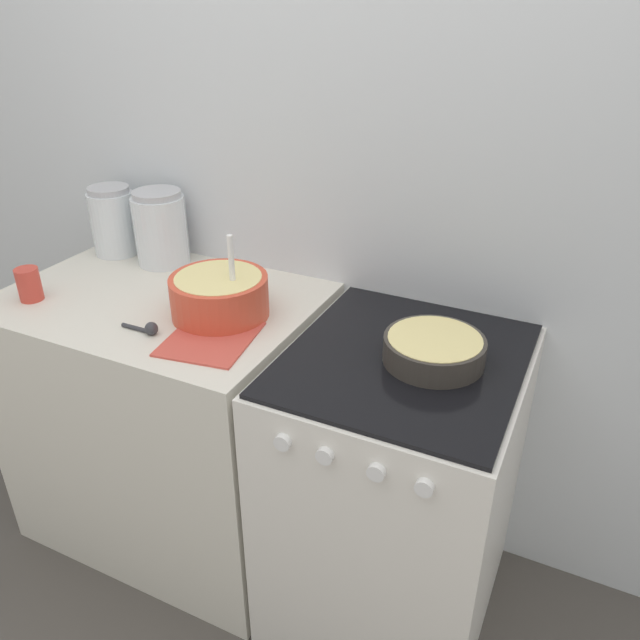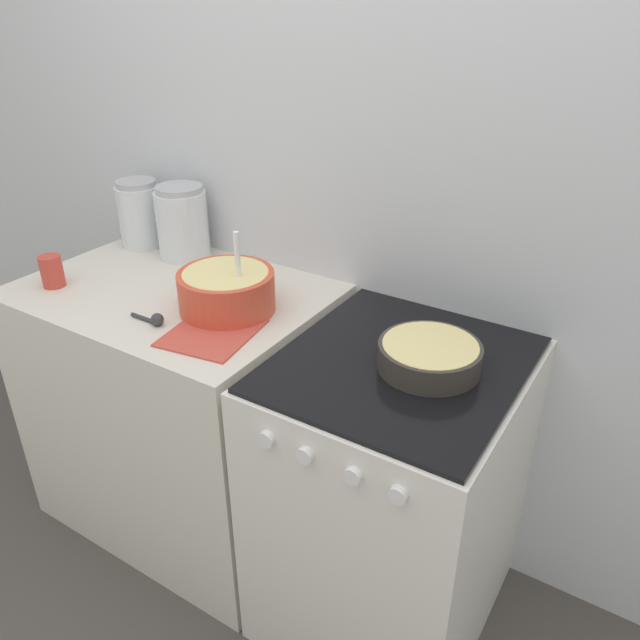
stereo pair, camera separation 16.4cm
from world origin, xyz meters
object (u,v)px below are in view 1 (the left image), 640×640
object	(u,v)px
stove	(395,489)
mixing_bowl	(219,294)
baking_pan	(434,349)
tin_can	(29,284)
storage_jar_left	(114,225)
storage_jar_middle	(161,233)

from	to	relation	value
stove	mixing_bowl	world-z (taller)	mixing_bowl
stove	baking_pan	distance (m)	0.49
stove	tin_can	size ratio (longest dim) A/B	8.96
stove	storage_jar_left	bearing A→B (deg)	168.59
stove	storage_jar_middle	xyz separation A→B (m)	(-0.93, 0.23, 0.55)
stove	tin_can	world-z (taller)	tin_can
storage_jar_middle	tin_can	world-z (taller)	storage_jar_middle
stove	mixing_bowl	bearing A→B (deg)	-178.89
storage_jar_middle	stove	bearing A→B (deg)	-13.81
mixing_bowl	stove	bearing A→B (deg)	1.11
storage_jar_left	baking_pan	bearing A→B (deg)	-10.31
mixing_bowl	storage_jar_middle	xyz separation A→B (m)	(-0.39, 0.24, 0.04)
mixing_bowl	tin_can	world-z (taller)	mixing_bowl
storage_jar_left	storage_jar_middle	bearing A→B (deg)	0.00
baking_pan	storage_jar_middle	world-z (taller)	storage_jar_middle
storage_jar_middle	tin_can	distance (m)	0.44
mixing_bowl	baking_pan	bearing A→B (deg)	1.90
stove	tin_can	xyz separation A→B (m)	(-1.11, -0.17, 0.49)
baking_pan	storage_jar_middle	size ratio (longest dim) A/B	1.02
stove	baking_pan	bearing A→B (deg)	8.07
baking_pan	storage_jar_left	distance (m)	1.23
stove	storage_jar_middle	size ratio (longest dim) A/B	3.60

